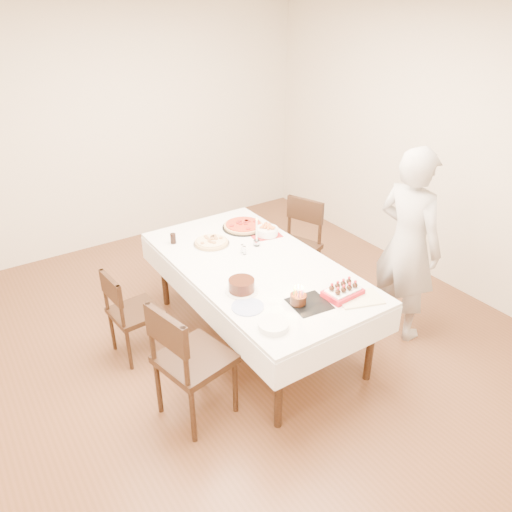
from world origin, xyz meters
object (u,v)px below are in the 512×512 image
birthday_cake (298,295)px  strawberry_box (343,292)px  pizza_white (211,242)px  pasta_bowl (267,231)px  dining_table (256,302)px  chair_left_savory (136,312)px  cola_glass (173,239)px  chair_left_dessert (195,359)px  chair_right_savory (293,249)px  pizza_pepperoni (243,226)px  person (408,245)px  layer_cake (242,286)px  taper_candle (257,232)px

birthday_cake → strawberry_box: bearing=-15.6°
pizza_white → pasta_bowl: (0.52, -0.12, 0.02)m
dining_table → chair_left_savory: 1.02m
cola_glass → birthday_cake: 1.43m
chair_left_dessert → strawberry_box: (1.12, -0.26, 0.30)m
chair_right_savory → pasta_bowl: chair_right_savory is taller
dining_table → pizza_white: 0.67m
pizza_pepperoni → cola_glass: (-0.70, 0.08, 0.03)m
person → strawberry_box: bearing=97.7°
layer_cake → chair_left_dessert: bearing=-157.9°
cola_glass → pizza_pepperoni: bearing=-6.2°
chair_right_savory → strawberry_box: (-0.49, -1.22, 0.31)m
pizza_pepperoni → taper_candle: size_ratio=1.46×
taper_candle → layer_cake: 0.77m
dining_table → pizza_pepperoni: size_ratio=5.33×
chair_right_savory → strawberry_box: 1.35m
layer_cake → chair_right_savory: bearing=34.7°
chair_left_savory → taper_candle: 1.24m
pizza_white → strawberry_box: (0.40, -1.27, 0.01)m
pizza_pepperoni → birthday_cake: size_ratio=3.02×
taper_candle → strawberry_box: size_ratio=0.97×
strawberry_box → cola_glass: bearing=114.4°
chair_left_savory → pizza_pepperoni: 1.31m
chair_left_savory → pizza_white: bearing=-175.4°
chair_left_dessert → pasta_bowl: (1.24, 0.90, 0.30)m
birthday_cake → strawberry_box: size_ratio=0.47×
person → pasta_bowl: bearing=34.5°
chair_left_savory → pizza_pepperoni: size_ratio=2.02×
chair_right_savory → pizza_white: 0.94m
pizza_pepperoni → cola_glass: 0.70m
chair_right_savory → birthday_cake: size_ratio=7.12×
dining_table → chair_right_savory: size_ratio=2.26×
pizza_white → chair_right_savory: bearing=-3.5°
pizza_white → strawberry_box: size_ratio=1.14×
chair_left_dessert → taper_candle: bearing=-154.9°
pizza_pepperoni → pasta_bowl: bearing=-69.4°
chair_left_savory → birthday_cake: size_ratio=6.10×
chair_left_savory → person: bearing=150.3°
dining_table → chair_left_dessert: chair_left_dessert is taller
cola_glass → birthday_cake: (0.33, -1.39, 0.03)m
person → layer_cake: (-1.47, 0.31, -0.05)m
chair_right_savory → pizza_white: bearing=155.3°
chair_left_savory → dining_table: bearing=153.0°
pasta_bowl → cola_glass: (-0.79, 0.33, 0.01)m
pizza_white → cola_glass: 0.35m
chair_left_dessert → pasta_bowl: size_ratio=4.79×
chair_left_dessert → layer_cake: 0.65m
cola_glass → birthday_cake: size_ratio=0.71×
cola_glass → strawberry_box: 1.63m
chair_left_dessert → pizza_white: (0.72, 1.02, 0.28)m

